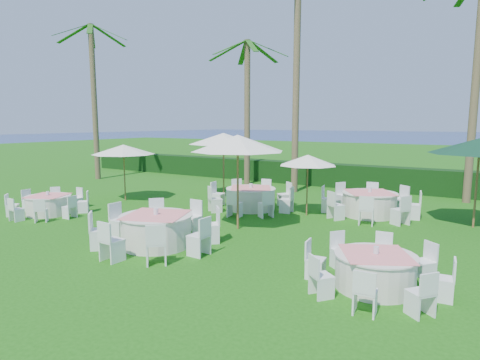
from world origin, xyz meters
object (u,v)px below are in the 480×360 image
object	(u,v)px
banquet_table_e	(251,198)
umbrella_c	(223,139)
banquet_table_a	(48,204)
banquet_table_c	(375,270)
banquet_table_b	(157,229)
banquet_table_f	(369,203)
umbrella_d	(308,160)
umbrella_a	(123,150)
umbrella_b	(238,143)
umbrella_green	(480,146)

from	to	relation	value
banquet_table_e	umbrella_c	bearing A→B (deg)	144.60
banquet_table_a	banquet_table_c	bearing A→B (deg)	-3.00
banquet_table_b	umbrella_c	world-z (taller)	umbrella_c
banquet_table_a	banquet_table_b	world-z (taller)	banquet_table_b
banquet_table_f	umbrella_d	size ratio (longest dim) A/B	1.55
umbrella_a	banquet_table_b	bearing A→B (deg)	-36.06
umbrella_c	umbrella_b	bearing A→B (deg)	-51.91
umbrella_b	umbrella_c	size ratio (longest dim) A/B	0.94
banquet_table_a	banquet_table_b	size ratio (longest dim) A/B	0.80
banquet_table_e	banquet_table_f	xyz separation A→B (m)	(4.23, 1.30, 0.01)
banquet_table_f	umbrella_green	bearing A→B (deg)	-0.19
banquet_table_f	umbrella_b	bearing A→B (deg)	-127.20
banquet_table_e	umbrella_d	xyz separation A→B (m)	(2.28, 0.12, 1.58)
banquet_table_a	umbrella_a	size ratio (longest dim) A/B	1.05
banquet_table_f	umbrella_c	bearing A→B (deg)	176.46
banquet_table_a	umbrella_c	size ratio (longest dim) A/B	0.88
banquet_table_e	banquet_table_f	world-z (taller)	banquet_table_f
banquet_table_a	umbrella_green	xyz separation A→B (m)	(13.48, 5.95, 2.26)
banquet_table_c	banquet_table_e	bearing A→B (deg)	138.34
umbrella_b	umbrella_a	bearing A→B (deg)	167.30
banquet_table_c	umbrella_c	size ratio (longest dim) A/B	0.91
banquet_table_f	umbrella_a	bearing A→B (deg)	-165.23
banquet_table_c	banquet_table_f	distance (m)	6.80
umbrella_c	umbrella_green	distance (m)	9.95
banquet_table_e	umbrella_c	distance (m)	3.69
banquet_table_f	umbrella_b	world-z (taller)	umbrella_b
umbrella_a	umbrella_c	bearing A→B (deg)	43.43
banquet_table_c	banquet_table_f	world-z (taller)	banquet_table_f
banquet_table_b	banquet_table_e	bearing A→B (deg)	91.27
banquet_table_b	banquet_table_c	distance (m)	5.81
umbrella_green	umbrella_c	bearing A→B (deg)	177.57
banquet_table_b	banquet_table_e	distance (m)	5.43
banquet_table_e	umbrella_d	bearing A→B (deg)	3.12
banquet_table_a	umbrella_b	bearing A→B (deg)	14.78
umbrella_a	banquet_table_f	bearing A→B (deg)	14.77
banquet_table_b	umbrella_a	xyz separation A→B (m)	(-5.70, 4.15, 1.76)
banquet_table_c	umbrella_c	xyz separation A→B (m)	(-8.34, 6.99, 2.27)
umbrella_a	umbrella_d	distance (m)	7.98
umbrella_green	umbrella_a	bearing A→B (deg)	-168.89
umbrella_c	umbrella_green	size ratio (longest dim) A/B	1.04
banquet_table_a	banquet_table_b	distance (m)	6.12
banquet_table_f	umbrella_b	xyz separation A→B (m)	(-3.11, -4.09, 2.27)
umbrella_b	umbrella_d	size ratio (longest dim) A/B	1.35
banquet_table_e	umbrella_c	size ratio (longest dim) A/B	1.07
banquet_table_f	umbrella_green	xyz separation A→B (m)	(3.30, -0.01, 2.18)
umbrella_green	umbrella_b	bearing A→B (deg)	-147.50
umbrella_b	banquet_table_e	bearing A→B (deg)	111.85
banquet_table_b	umbrella_a	size ratio (longest dim) A/B	1.31
banquet_table_b	banquet_table_f	bearing A→B (deg)	58.63
banquet_table_f	umbrella_c	xyz separation A→B (m)	(-6.64, 0.41, 2.19)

